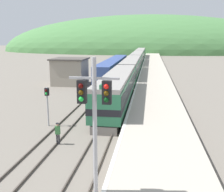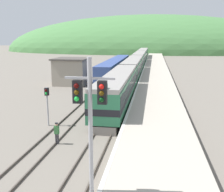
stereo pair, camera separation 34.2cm
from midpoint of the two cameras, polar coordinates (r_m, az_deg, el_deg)
The scene contains 13 objects.
track_main at distance 75.11m, azimuth 5.34°, elevation 6.42°, with size 1.52×180.00×0.16m.
track_siding at distance 75.43m, azimuth 2.29°, elevation 6.49°, with size 1.51×180.00×0.16m.
platform at distance 55.11m, azimuth 8.92°, elevation 4.55°, with size 5.73×140.00×1.10m.
distant_hills at distance 159.95m, azimuth 7.04°, elevation 9.64°, with size 173.78×78.20×42.00m.
station_shed at distance 46.77m, azimuth -9.32°, elevation 5.33°, with size 5.92×5.81×4.63m.
express_train_lead_car at distance 31.18m, azimuth 0.94°, elevation 1.59°, with size 3.03×20.08×4.36m.
carriage_second at distance 52.98m, azimuth 4.06°, elevation 6.13°, with size 3.02×22.00×4.00m.
carriage_third at distance 75.71m, azimuth 5.41°, elevation 8.06°, with size 3.02×22.00×4.00m.
carriage_fourth at distance 98.51m, azimuth 6.13°, elevation 9.10°, with size 3.02×22.00×4.00m.
siding_train at distance 55.83m, azimuth 0.14°, elevation 6.18°, with size 2.90×29.61×3.62m.
signal_mast_main at distance 11.58m, azimuth -4.65°, elevation -4.17°, with size 2.20×0.42×7.37m.
signal_post_siding at distance 24.90m, azimuth -14.32°, elevation -0.54°, with size 0.36×0.42×3.69m.
track_worker at distance 20.92m, azimuth -12.20°, elevation -7.71°, with size 0.37×0.24×1.74m.
Camera 1 is at (3.78, -4.60, 8.17)m, focal length 42.00 mm.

